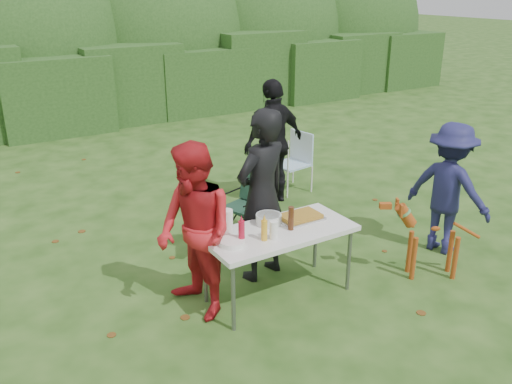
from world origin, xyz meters
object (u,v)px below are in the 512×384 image
child (449,189)px  lawn_chair (291,162)px  dog (434,240)px  person_red_jacket (195,232)px  folding_table (279,235)px  person_cook (262,196)px  ketchup_bottle (242,232)px  camping_chair (246,203)px  mustard_bottle (264,230)px  beer_bottle (291,218)px  person_black_puffy (274,143)px  paper_towel_roll (227,223)px

child → lawn_chair: 2.63m
dog → person_red_jacket: bearing=14.7°
folding_table → child: size_ratio=0.97×
person_cook → ketchup_bottle: size_ratio=8.43×
child → camping_chair: child is taller
mustard_bottle → ketchup_bottle: (-0.21, 0.06, 0.01)m
dog → ketchup_bottle: size_ratio=4.07×
folding_table → lawn_chair: (1.84, 2.41, -0.24)m
dog → camping_chair: (-1.19, 1.96, -0.01)m
person_cook → camping_chair: bearing=-125.8°
beer_bottle → mustard_bottle: bearing=-170.5°
person_cook → child: size_ratio=1.19×
person_black_puffy → child: (0.89, -2.32, -0.12)m
camping_chair → mustard_bottle: mustard_bottle is taller
folding_table → paper_towel_roll: bearing=161.0°
person_cook → folding_table: bearing=64.9°
lawn_chair → ketchup_bottle: 3.38m
person_black_puffy → ketchup_bottle: size_ratio=8.11×
mustard_bottle → ketchup_bottle: size_ratio=0.91×
person_cook → child: person_cook is taller
dog → camping_chair: bearing=-28.2°
person_black_puffy → person_red_jacket: bearing=32.3°
person_red_jacket → camping_chair: bearing=128.7°
folding_table → camping_chair: camping_chair is taller
paper_towel_roll → dog: bearing=-18.1°
camping_chair → mustard_bottle: size_ratio=4.19×
person_red_jacket → mustard_bottle: size_ratio=8.48×
paper_towel_roll → folding_table: bearing=-19.0°
camping_chair → beer_bottle: 1.59m
person_red_jacket → camping_chair: (1.28, 1.26, -0.43)m
ketchup_bottle → person_red_jacket: bearing=148.8°
folding_table → person_black_puffy: person_black_puffy is taller
person_red_jacket → person_black_puffy: person_black_puffy is taller
dog → beer_bottle: bearing=13.4°
paper_towel_roll → person_black_puffy: bearing=47.1°
person_black_puffy → dog: 2.74m
ketchup_bottle → paper_towel_roll: size_ratio=0.85×
mustard_bottle → ketchup_bottle: 0.22m
folding_table → person_black_puffy: size_ratio=0.84×
mustard_bottle → paper_towel_roll: size_ratio=0.77×
child → person_cook: bearing=59.1°
person_red_jacket → mustard_bottle: bearing=58.2°
camping_chair → beer_bottle: size_ratio=3.49×
child → lawn_chair: bearing=-5.9°
person_black_puffy → beer_bottle: size_ratio=7.44×
person_red_jacket → mustard_bottle: 0.64m
person_cook → mustard_bottle: 0.66m
lawn_chair → mustard_bottle: size_ratio=4.48×
person_black_puffy → beer_bottle: 2.53m
lawn_chair → person_cook: bearing=39.0°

